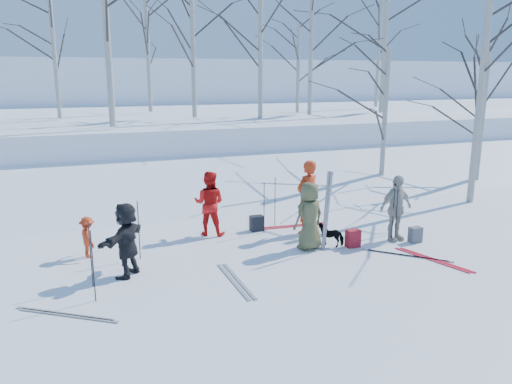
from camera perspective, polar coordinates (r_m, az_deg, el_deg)
name	(u,v)px	position (r m, az deg, el deg)	size (l,w,h in m)	color
ground	(280,266)	(10.86, 2.81, -8.41)	(120.00, 120.00, 0.00)	white
snow_ramp	(200,190)	(17.18, -6.45, 0.21)	(70.00, 9.50, 1.40)	white
snow_plateau	(152,134)	(26.73, -11.83, 6.54)	(70.00, 18.00, 2.20)	white
far_hill	(114,97)	(47.47, -15.94, 10.36)	(90.00, 30.00, 6.00)	white
skier_olive_center	(309,216)	(11.68, 6.11, -2.74)	(0.78, 0.51, 1.60)	#4D4D2E
skier_red_north	(307,197)	(12.81, 5.89, -0.60)	(0.69, 0.46, 1.91)	red
skier_redor_behind	(209,203)	(12.70, -5.36, -1.29)	(0.80, 0.63, 1.65)	red
skier_red_seated	(88,237)	(11.81, -18.66, -4.91)	(0.60, 0.35, 0.93)	red
skier_cream_east	(396,208)	(12.69, 15.69, -1.78)	(0.96, 0.40, 1.64)	beige
skier_grey_west	(126,240)	(10.41, -14.59, -5.30)	(1.43, 0.45, 1.54)	black
dog	(331,235)	(12.12, 8.56, -4.84)	(0.29, 0.64, 0.54)	black
upright_ski_left	(326,211)	(11.56, 7.97, -2.20)	(0.07, 0.02, 1.90)	silver
upright_ski_right	(328,211)	(11.59, 8.18, -2.16)	(0.07, 0.02, 1.90)	silver
ski_pair_a	(433,260)	(11.82, 19.61, -7.30)	(0.71, 1.88, 0.02)	red
ski_pair_b	(66,315)	(9.36, -20.87, -12.97)	(1.67, 1.25, 0.02)	silver
ski_pair_c	(407,256)	(11.89, 16.85, -6.97)	(1.49, 1.48, 0.02)	silver
ski_pair_d	(293,226)	(13.58, 4.20, -3.89)	(1.91, 0.34, 0.02)	red
ski_pair_e	(236,281)	(10.09, -2.33, -10.10)	(0.22, 1.90, 0.02)	silver
ski_pole_a	(264,208)	(12.81, 0.93, -1.83)	(0.02, 0.02, 1.34)	black
ski_pole_b	(396,216)	(12.56, 15.74, -2.66)	(0.02, 0.02, 1.34)	black
ski_pole_c	(91,254)	(10.10, -18.37, -6.75)	(0.02, 0.02, 1.34)	black
ski_pole_d	(139,230)	(11.31, -13.25, -4.27)	(0.02, 0.02, 1.34)	black
ski_pole_e	(275,202)	(13.45, 2.18, -1.11)	(0.02, 0.02, 1.34)	black
ski_pole_f	(93,266)	(9.46, -18.13, -8.09)	(0.02, 0.02, 1.34)	black
ski_pole_g	(393,215)	(12.59, 15.39, -2.59)	(0.02, 0.02, 1.34)	black
backpack_red	(353,238)	(12.13, 11.02, -5.23)	(0.32, 0.22, 0.42)	maroon
backpack_grey	(415,235)	(12.85, 17.75, -4.67)	(0.30, 0.20, 0.38)	#505257
backpack_dark	(257,223)	(13.13, 0.09, -3.58)	(0.34, 0.24, 0.40)	black
birch_plateau_b	(311,52)	(23.34, 6.29, 15.60)	(4.50, 4.50, 5.57)	silver
birch_plateau_c	(193,45)	(21.95, -7.24, 16.29)	(4.80, 4.80, 6.00)	silver
birch_plateau_d	(298,69)	(24.65, 4.83, 13.85)	(3.50, 3.50, 4.15)	silver
birch_plateau_e	(260,47)	(21.92, 0.51, 16.20)	(4.69, 4.69, 5.85)	silver
birch_plateau_f	(378,51)	(30.03, 13.82, 15.33)	(4.91, 4.91, 6.15)	silver
birch_plateau_g	(55,57)	(22.89, -22.02, 14.15)	(4.14, 4.14, 5.06)	silver
birch_plateau_h	(386,21)	(25.45, 14.64, 18.34)	(6.53, 6.53, 8.47)	silver
birch_plateau_i	(148,50)	(25.77, -12.26, 15.57)	(4.76, 4.76, 5.94)	silver
birch_plateau_j	(105,8)	(18.69, -16.86, 19.53)	(6.22, 6.22, 8.03)	silver
birch_edge_b	(480,94)	(17.08, 24.27, 10.17)	(5.39, 5.39, 6.85)	silver
birch_edge_c	(482,117)	(19.98, 24.44, 7.76)	(4.09, 4.09, 4.99)	silver
birch_edge_e	(385,119)	(18.34, 14.50, 8.06)	(4.06, 4.06, 4.95)	silver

